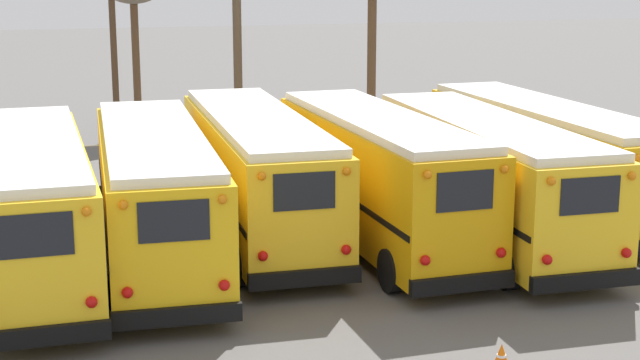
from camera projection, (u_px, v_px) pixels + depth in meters
name	position (u px, v px, depth m)	size (l,w,h in m)	color
ground_plane	(319.00, 241.00, 25.41)	(160.00, 160.00, 0.00)	#5B5956
school_bus_0	(33.00, 203.00, 22.21)	(2.79, 10.57, 3.21)	yellow
school_bus_1	(155.00, 191.00, 23.38)	(2.84, 10.78, 3.19)	yellow
school_bus_2	(256.00, 170.00, 25.64)	(2.65, 10.87, 3.22)	yellow
school_bus_3	(378.00, 175.00, 24.83)	(2.82, 10.12, 3.34)	#E5A00C
school_bus_4	(485.00, 174.00, 25.29)	(2.64, 10.58, 3.17)	yellow
school_bus_5	(546.00, 154.00, 27.89)	(2.85, 10.97, 3.12)	#EAAA0F
utility_pole	(237.00, 40.00, 35.81)	(1.80, 0.32, 8.20)	brown
fence_line	(259.00, 150.00, 32.21)	(22.10, 0.06, 1.42)	#939399
traffic_cone	(501.00, 357.00, 17.42)	(0.36, 0.36, 0.50)	orange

